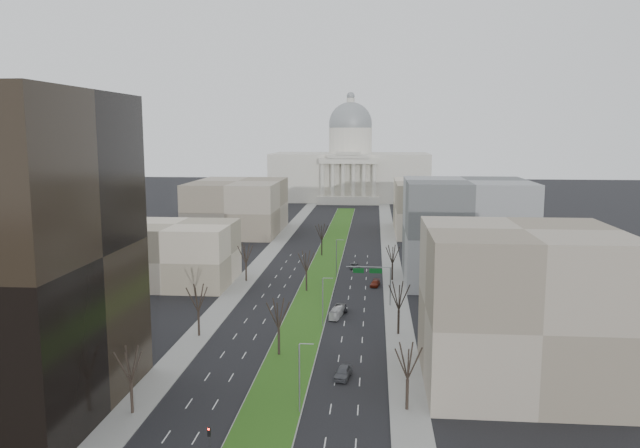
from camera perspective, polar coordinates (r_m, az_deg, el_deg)
The scene contains 29 objects.
ground at distance 177.52m, azimuth 0.81°, elevation -2.95°, with size 600.00×600.00×0.00m, color black.
median at distance 176.51m, azimuth 0.78°, elevation -2.98°, with size 8.00×222.03×0.20m.
sidewalk_left at distance 155.59m, azimuth -6.34°, elevation -4.60°, with size 5.00×330.00×0.15m, color gray.
sidewalk_right at distance 152.69m, azimuth 6.70°, elevation -4.86°, with size 5.00×330.00×0.15m, color gray.
capitol at distance 323.93m, azimuth 2.77°, elevation 5.12°, with size 80.00×46.00×55.00m.
building_beige_left at distance 148.58m, azimuth -13.02°, elevation -2.66°, with size 26.00×22.00×14.00m, color tan.
building_tan_right at distance 91.15m, azimuth 17.82°, elevation -7.29°, with size 26.00×24.00×22.00m, color gray.
building_grey_right at distance 148.89m, azimuth 13.17°, elevation -0.69°, with size 28.00×26.00×24.00m, color slate.
building_far_left at distance 220.37m, azimuth -7.53°, elevation 1.58°, with size 30.00×40.00×18.00m, color gray.
building_far_right at distance 221.22m, azimuth 10.76°, elevation 1.53°, with size 30.00×40.00×18.00m, color tan.
tree_left_near at distance 82.63m, azimuth -16.96°, elevation -12.09°, with size 5.10×5.10×9.18m.
tree_left_mid at distance 109.53m, azimuth -11.10°, elevation -6.57°, with size 5.40×5.40×9.72m.
tree_left_far at distance 147.41m, azimuth -6.80°, elevation -2.65°, with size 5.28×5.28×9.50m.
tree_right_near at distance 80.83m, azimuth 8.04°, elevation -12.21°, with size 5.16×5.16×9.29m.
tree_right_mid at distance 109.27m, azimuth 7.24°, elevation -6.43°, with size 5.52×5.52×9.94m.
tree_right_far at distance 148.39m, azimuth 6.65°, elevation -2.70°, with size 5.04×5.04×9.07m.
tree_median_a at distance 98.78m, azimuth -3.81°, elevation -8.09°, with size 5.40×5.40×9.72m.
tree_median_b at distance 137.26m, azimuth -1.25°, elevation -3.36°, with size 5.40×5.40×9.72m.
tree_median_c at distance 176.42m, azimuth 0.16°, elevation -0.71°, with size 5.40×5.40×9.72m.
streetlamp_median_a at distance 80.04m, azimuth -1.85°, elevation -13.78°, with size 1.90×0.20×9.16m.
streetlamp_median_b at distance 113.05m, azimuth 0.28°, elevation -7.08°, with size 1.90×0.20×9.16m.
streetlamp_median_c at distance 151.87m, azimuth 1.53°, elevation -3.05°, with size 1.90×0.20×9.16m.
traffic_signal_median at distance 70.65m, azimuth -10.07°, elevation -18.89°, with size 0.32×0.41×4.30m.
mast_arm_signs at distance 126.93m, azimuth 5.24°, elevation -4.78°, with size 9.12×0.24×8.09m.
car_grey_near at distance 92.03m, azimuth 2.12°, elevation -13.40°, with size 2.00×4.97×1.69m, color #494B50.
car_black at distance 124.00m, azimuth 2.07°, elevation -7.67°, with size 1.41×4.04×1.33m, color black.
car_red at distance 143.81m, azimuth 5.06°, elevation -5.43°, with size 1.84×4.54×1.32m, color #621B0D.
car_grey_far at distance 161.67m, azimuth 3.17°, elevation -3.85°, with size 2.19×4.74×1.32m, color #494D51.
box_van at distance 120.15m, azimuth 1.56°, elevation -8.05°, with size 1.62×6.93×1.93m, color silver.
Camera 1 is at (12.75, -53.55, 35.10)m, focal length 35.00 mm.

